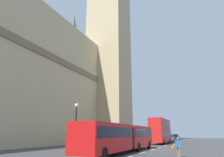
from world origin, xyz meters
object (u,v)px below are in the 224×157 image
(sedan_lead, at_px, (169,138))
(traffic_cone_middle, at_px, (174,145))
(sedan_trailing, at_px, (176,137))
(articulated_bus, at_px, (122,136))
(double_decker_bus, at_px, (160,130))
(street_lamp, at_px, (76,124))
(pedestrian_near_cones, at_px, (178,147))
(traffic_cone_west, at_px, (173,147))

(sedan_lead, distance_m, traffic_cone_middle, 18.73)
(sedan_trailing, height_order, traffic_cone_middle, sedan_trailing)
(articulated_bus, bearing_deg, double_decker_bus, 0.01)
(sedan_trailing, distance_m, street_lamp, 45.47)
(sedan_lead, bearing_deg, traffic_cone_middle, -168.97)
(double_decker_bus, height_order, sedan_lead, double_decker_bus)
(double_decker_bus, bearing_deg, street_lamp, 169.43)
(street_lamp, height_order, pedestrian_near_cones, street_lamp)
(articulated_bus, bearing_deg, sedan_trailing, -0.28)
(double_decker_bus, relative_size, street_lamp, 2.07)
(sedan_trailing, bearing_deg, street_lamp, 174.04)
(sedan_lead, xyz_separation_m, street_lamp, (-34.98, 4.51, 2.14))
(sedan_lead, relative_size, pedestrian_near_cones, 2.60)
(traffic_cone_middle, height_order, street_lamp, street_lamp)
(traffic_cone_west, bearing_deg, articulated_bus, 152.70)
(double_decker_bus, bearing_deg, articulated_bus, -179.99)
(traffic_cone_middle, relative_size, pedestrian_near_cones, 0.34)
(sedan_lead, distance_m, traffic_cone_west, 24.83)
(traffic_cone_middle, bearing_deg, pedestrian_near_cones, -171.24)
(sedan_lead, bearing_deg, pedestrian_near_cones, -170.06)
(articulated_bus, xyz_separation_m, double_decker_bus, (21.67, 0.00, 0.96))
(double_decker_bus, xyz_separation_m, traffic_cone_middle, (-7.54, -3.58, -2.43))
(double_decker_bus, distance_m, sedan_lead, 10.98)
(sedan_trailing, xyz_separation_m, traffic_cone_middle, (-28.57, -3.37, -0.63))
(articulated_bus, xyz_separation_m, sedan_lead, (32.50, 0.00, -0.83))
(pedestrian_near_cones, bearing_deg, articulated_bus, 65.53)
(sedan_trailing, distance_m, pedestrian_near_cones, 45.91)
(sedan_trailing, relative_size, traffic_cone_west, 7.59)
(double_decker_bus, distance_m, pedestrian_near_cones, 25.32)
(double_decker_bus, height_order, traffic_cone_middle, double_decker_bus)
(sedan_lead, height_order, traffic_cone_middle, sedan_lead)
(sedan_lead, relative_size, sedan_trailing, 1.00)
(traffic_cone_west, bearing_deg, street_lamp, 140.52)
(double_decker_bus, xyz_separation_m, sedan_lead, (10.83, -0.00, -1.80))
(traffic_cone_middle, xyz_separation_m, pedestrian_near_cones, (-16.94, -2.61, 0.63))
(articulated_bus, relative_size, sedan_lead, 3.88)
(double_decker_bus, height_order, sedan_trailing, double_decker_bus)
(double_decker_bus, bearing_deg, sedan_lead, -0.01)
(traffic_cone_west, distance_m, pedestrian_near_cones, 11.05)
(double_decker_bus, height_order, street_lamp, street_lamp)
(double_decker_bus, relative_size, traffic_cone_west, 18.79)
(sedan_lead, bearing_deg, sedan_trailing, -1.18)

